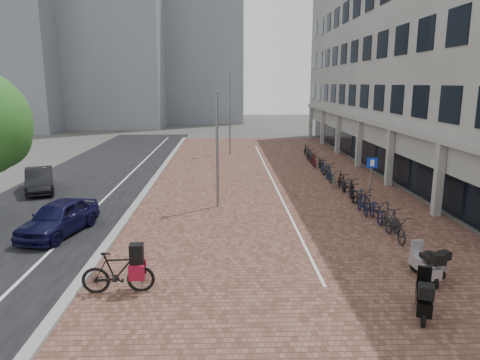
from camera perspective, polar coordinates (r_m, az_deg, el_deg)
name	(u,v)px	position (r m, az deg, el deg)	size (l,w,h in m)	color
ground	(246,251)	(16.13, 0.74, -9.11)	(140.00, 140.00, 0.00)	#474442
plaza_brick	(269,179)	(27.76, 3.71, 0.08)	(14.50, 42.00, 0.04)	brown
street_asphalt	(91,181)	(28.84, -18.60, -0.09)	(8.00, 50.00, 0.03)	black
curb	(155,179)	(27.96, -10.93, 0.09)	(0.35, 42.00, 0.14)	gray
lane_line	(124,180)	(28.33, -14.72, -0.03)	(0.12, 44.00, 0.00)	white
parking_line	(272,179)	(27.78, 4.12, 0.13)	(0.10, 30.00, 0.00)	white
office_building	(425,45)	(33.97, 22.70, 15.74)	(8.40, 40.00, 15.00)	#A1A19C
bg_towers	(124,22)	(65.86, -14.69, 19.01)	(33.00, 23.00, 32.00)	gray
car_navy	(59,218)	(19.03, -22.28, -4.50)	(1.63, 4.04, 1.38)	black
car_dark	(40,180)	(26.89, -24.37, 0.00)	(1.40, 4.02, 1.32)	black
hero_bike	(118,272)	(13.35, -15.41, -11.29)	(2.10, 0.68, 1.46)	black
scooter_front	(429,259)	(15.39, 23.12, -9.37)	(0.43, 1.36, 0.94)	gray
scooter_mid	(424,295)	(12.68, 22.57, -13.50)	(0.52, 1.67, 1.15)	black
scooter_back	(425,263)	(14.80, 22.68, -9.81)	(0.51, 1.63, 1.12)	#B4B4BA
parking_sign	(371,174)	(22.16, 16.52, 0.73)	(0.51, 0.10, 2.44)	slate
lamp_near	(217,151)	(21.06, -2.96, 3.79)	(0.12, 0.12, 5.54)	gray
lamp_far	(230,115)	(37.03, -1.34, 8.40)	(0.12, 0.12, 6.69)	slate
bike_row	(334,175)	(26.99, 12.02, 0.59)	(1.24, 21.42, 1.05)	black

